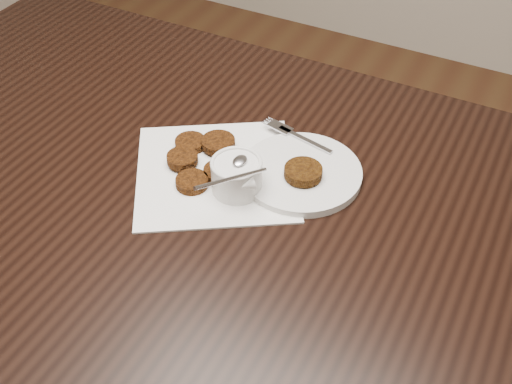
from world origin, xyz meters
TOP-DOWN VIEW (x-y plane):
  - table at (-0.05, 0.06)m, footprint 1.50×0.97m
  - napkin at (-0.04, 0.13)m, footprint 0.37×0.37m
  - sauce_ramekin at (0.02, 0.11)m, footprint 0.14×0.14m
  - patty_cluster at (-0.08, 0.14)m, footprint 0.21×0.21m
  - plate_with_patty at (0.10, 0.19)m, footprint 0.25×0.25m

SIDE VIEW (x-z plane):
  - table at x=-0.05m, z-range 0.00..0.75m
  - napkin at x=-0.04m, z-range 0.75..0.75m
  - patty_cluster at x=-0.08m, z-range 0.75..0.77m
  - plate_with_patty at x=0.10m, z-range 0.75..0.78m
  - sauce_ramekin at x=0.02m, z-range 0.75..0.87m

